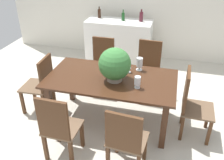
{
  "coord_description": "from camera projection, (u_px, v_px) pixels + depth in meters",
  "views": [
    {
      "loc": [
        0.8,
        -3.06,
        2.51
      ],
      "look_at": [
        0.01,
        -0.02,
        0.72
      ],
      "focal_mm": 39.69,
      "sensor_mm": 36.0,
      "label": 1
    }
  ],
  "objects": [
    {
      "name": "wine_bottle_amber",
      "position": [
        141.0,
        16.0,
        5.23
      ],
      "size": [
        0.08,
        0.08,
        0.25
      ],
      "color": "#511E28",
      "rests_on": "kitchen_counter"
    },
    {
      "name": "chair_near_right",
      "position": [
        125.0,
        139.0,
        2.84
      ],
      "size": [
        0.49,
        0.45,
        0.93
      ],
      "rotation": [
        0.0,
        0.0,
        3.05
      ],
      "color": "#4C2D19",
      "rests_on": "ground"
    },
    {
      "name": "chair_far_left",
      "position": [
        102.0,
        62.0,
        4.58
      ],
      "size": [
        0.44,
        0.47,
        0.97
      ],
      "rotation": [
        0.0,
        0.0,
        0.01
      ],
      "color": "#4C2D19",
      "rests_on": "ground"
    },
    {
      "name": "ground_plane",
      "position": [
        112.0,
        118.0,
        4.0
      ],
      "size": [
        7.04,
        7.04,
        0.0
      ],
      "primitive_type": "plane",
      "color": "beige"
    },
    {
      "name": "wine_bottle_tall",
      "position": [
        99.0,
        13.0,
        5.47
      ],
      "size": [
        0.07,
        0.07,
        0.24
      ],
      "color": "black",
      "rests_on": "kitchen_counter"
    },
    {
      "name": "dining_table",
      "position": [
        111.0,
        84.0,
        3.63
      ],
      "size": [
        1.87,
        1.01,
        0.76
      ],
      "color": "#422616",
      "rests_on": "ground"
    },
    {
      "name": "chair_foot_end",
      "position": [
        191.0,
        102.0,
        3.44
      ],
      "size": [
        0.45,
        0.47,
        1.01
      ],
      "rotation": [
        0.0,
        0.0,
        1.54
      ],
      "color": "#4C2D19",
      "rests_on": "ground"
    },
    {
      "name": "chair_head_end",
      "position": [
        42.0,
        82.0,
        3.96
      ],
      "size": [
        0.47,
        0.47,
        0.95
      ],
      "rotation": [
        0.0,
        0.0,
        -1.52
      ],
      "color": "#4C2D19",
      "rests_on": "ground"
    },
    {
      "name": "kitchen_counter",
      "position": [
        119.0,
        42.0,
        5.55
      ],
      "size": [
        1.42,
        0.58,
        0.98
      ],
      "primitive_type": "cube",
      "color": "white",
      "rests_on": "ground"
    },
    {
      "name": "wine_bottle_clear",
      "position": [
        123.0,
        16.0,
        5.29
      ],
      "size": [
        0.07,
        0.07,
        0.23
      ],
      "color": "#194C1E",
      "rests_on": "kitchen_counter"
    },
    {
      "name": "chair_near_left",
      "position": [
        58.0,
        126.0,
        3.01
      ],
      "size": [
        0.44,
        0.44,
        0.98
      ],
      "rotation": [
        0.0,
        0.0,
        3.11
      ],
      "color": "#4C2D19",
      "rests_on": "ground"
    },
    {
      "name": "chair_far_right",
      "position": [
        148.0,
        67.0,
        4.39
      ],
      "size": [
        0.46,
        0.49,
        1.0
      ],
      "rotation": [
        0.0,
        0.0,
        -0.06
      ],
      "color": "#4C2D19",
      "rests_on": "ground"
    },
    {
      "name": "back_wall",
      "position": [
        141.0,
        1.0,
        5.54
      ],
      "size": [
        6.4,
        0.1,
        2.6
      ],
      "primitive_type": "cube",
      "color": "silver",
      "rests_on": "ground"
    },
    {
      "name": "crystal_vase_center_near",
      "position": [
        138.0,
        81.0,
        3.29
      ],
      "size": [
        0.09,
        0.09,
        0.17
      ],
      "color": "silver",
      "rests_on": "dining_table"
    },
    {
      "name": "flower_centerpiece",
      "position": [
        115.0,
        64.0,
        3.4
      ],
      "size": [
        0.45,
        0.45,
        0.48
      ],
      "color": "gray",
      "rests_on": "dining_table"
    },
    {
      "name": "crystal_vase_left",
      "position": [
        140.0,
        63.0,
        3.74
      ],
      "size": [
        0.1,
        0.1,
        0.2
      ],
      "color": "silver",
      "rests_on": "dining_table"
    },
    {
      "name": "wine_glass",
      "position": [
        129.0,
        67.0,
        3.68
      ],
      "size": [
        0.07,
        0.07,
        0.14
      ],
      "color": "silver",
      "rests_on": "dining_table"
    }
  ]
}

